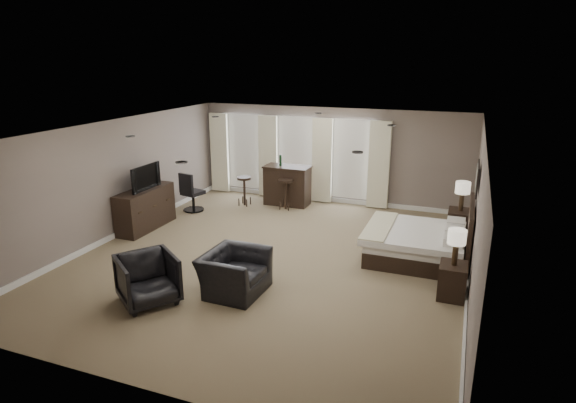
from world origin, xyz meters
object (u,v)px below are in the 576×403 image
(bar_counter, at_px, (287,185))
(dresser, at_px, (145,209))
(nightstand_near, at_px, (452,281))
(armchair_far, at_px, (148,277))
(nightstand_far, at_px, (459,225))
(bed, at_px, (411,229))
(tv, at_px, (143,186))
(lamp_near, at_px, (456,247))
(bar_stool_left, at_px, (244,191))
(lamp_far, at_px, (462,196))
(armchair_near, at_px, (234,266))
(desk_chair, at_px, (193,192))
(bar_stool_right, at_px, (286,194))

(bar_counter, bearing_deg, dresser, -129.22)
(nightstand_near, distance_m, armchair_far, 5.06)
(nightstand_far, distance_m, dresser, 7.17)
(bed, xyz_separation_m, tv, (-6.03, -0.44, 0.40))
(lamp_near, xyz_separation_m, bar_stool_left, (-5.55, 3.49, -0.51))
(lamp_far, xyz_separation_m, bar_counter, (-4.49, 1.09, -0.45))
(lamp_near, xyz_separation_m, armchair_far, (-4.66, -1.96, -0.45))
(armchair_near, distance_m, armchair_far, 1.42)
(bed, relative_size, nightstand_far, 2.94)
(nightstand_far, xyz_separation_m, armchair_near, (-3.50, -4.03, 0.15))
(dresser, bearing_deg, desk_chair, 77.82)
(lamp_far, xyz_separation_m, tv, (-6.92, -1.89, 0.04))
(lamp_near, height_order, armchair_far, lamp_near)
(armchair_near, bearing_deg, tv, 59.87)
(tv, xyz_separation_m, armchair_far, (2.26, -2.97, -0.57))
(nightstand_near, relative_size, armchair_near, 0.54)
(tv, relative_size, armchair_near, 0.91)
(lamp_far, relative_size, tv, 0.65)
(nightstand_far, height_order, dresser, dresser)
(lamp_far, relative_size, armchair_near, 0.59)
(tv, bearing_deg, dresser, 0.00)
(lamp_near, bearing_deg, armchair_near, -162.11)
(bar_counter, bearing_deg, armchair_near, -79.12)
(nightstand_far, xyz_separation_m, armchair_far, (-4.66, -4.86, 0.12))
(armchair_near, height_order, bar_stool_right, armchair_near)
(armchair_near, height_order, armchair_far, armchair_near)
(armchair_far, bearing_deg, nightstand_near, -30.43)
(nightstand_near, xyz_separation_m, desk_chair, (-6.59, 2.56, 0.23))
(bed, relative_size, armchair_far, 2.14)
(bar_stool_left, bearing_deg, nightstand_near, -32.16)
(lamp_near, bearing_deg, desk_chair, 158.76)
(lamp_near, height_order, bar_stool_left, lamp_near)
(bar_counter, height_order, bar_stool_right, bar_counter)
(lamp_far, distance_m, bar_stool_left, 5.61)
(bed, bearing_deg, bar_counter, 144.79)
(dresser, relative_size, bar_counter, 1.33)
(bar_stool_right, bearing_deg, nightstand_near, -39.21)
(dresser, bearing_deg, armchair_near, -32.08)
(nightstand_near, bearing_deg, armchair_near, -162.11)
(bar_stool_right, bearing_deg, lamp_near, -39.21)
(armchair_near, relative_size, bar_stool_right, 1.37)
(lamp_near, xyz_separation_m, lamp_far, (0.00, 2.90, 0.08))
(dresser, relative_size, armchair_far, 1.82)
(bar_counter, xyz_separation_m, bar_stool_right, (0.12, -0.42, -0.13))
(lamp_far, bearing_deg, nightstand_near, -90.00)
(bar_stool_left, relative_size, desk_chair, 0.76)
(bed, distance_m, bar_stool_right, 4.08)
(nightstand_far, relative_size, lamp_near, 1.07)
(bed, bearing_deg, dresser, -175.83)
(lamp_far, relative_size, desk_chair, 0.62)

